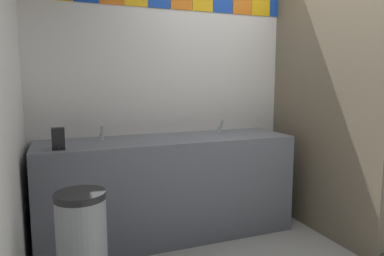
# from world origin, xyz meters

# --- Properties ---
(wall_back) EXTENTS (4.25, 0.09, 2.90)m
(wall_back) POSITION_xyz_m (0.00, 1.47, 1.45)
(wall_back) COLOR white
(wall_back) RESTS_ON ground_plane
(vanity_counter) EXTENTS (2.18, 0.61, 0.88)m
(vanity_counter) POSITION_xyz_m (-0.98, 1.13, 0.45)
(vanity_counter) COLOR slate
(vanity_counter) RESTS_ON ground_plane
(faucet_left) EXTENTS (0.04, 0.10, 0.14)m
(faucet_left) POSITION_xyz_m (-1.53, 1.21, 0.93)
(faucet_left) COLOR silver
(faucet_left) RESTS_ON vanity_counter
(faucet_right) EXTENTS (0.04, 0.10, 0.14)m
(faucet_right) POSITION_xyz_m (-0.43, 1.21, 0.93)
(faucet_right) COLOR silver
(faucet_right) RESTS_ON vanity_counter
(soap_dispenser) EXTENTS (0.09, 0.09, 0.16)m
(soap_dispenser) POSITION_xyz_m (-1.87, 0.94, 0.96)
(soap_dispenser) COLOR black
(soap_dispenser) RESTS_ON vanity_counter
(stall_divider) EXTENTS (0.92, 1.38, 2.26)m
(stall_divider) POSITION_xyz_m (0.49, 0.49, 1.13)
(stall_divider) COLOR #726651
(stall_divider) RESTS_ON ground_plane
(toilet) EXTENTS (0.39, 0.49, 0.74)m
(toilet) POSITION_xyz_m (0.84, 0.95, 0.30)
(toilet) COLOR white
(toilet) RESTS_ON ground_plane
(trash_bin) EXTENTS (0.29, 0.29, 0.75)m
(trash_bin) POSITION_xyz_m (-1.77, 0.29, 0.37)
(trash_bin) COLOR #999EA3
(trash_bin) RESTS_ON ground_plane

